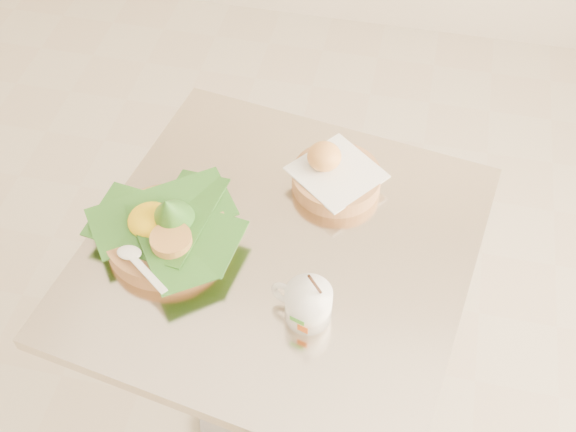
% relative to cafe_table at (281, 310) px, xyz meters
% --- Properties ---
extents(floor, '(3.60, 3.60, 0.00)m').
position_rel_cafe_table_xyz_m(floor, '(-0.17, -0.02, -0.53)').
color(floor, beige).
rests_on(floor, ground).
extents(cafe_table, '(0.80, 0.80, 0.75)m').
position_rel_cafe_table_xyz_m(cafe_table, '(0.00, 0.00, 0.00)').
color(cafe_table, gray).
rests_on(cafe_table, floor).
extents(rice_basket, '(0.28, 0.29, 0.14)m').
position_rel_cafe_table_xyz_m(rice_basket, '(-0.21, -0.03, 0.26)').
color(rice_basket, '#AD794A').
rests_on(rice_basket, cafe_table).
extents(bread_basket, '(0.21, 0.21, 0.09)m').
position_rel_cafe_table_xyz_m(bread_basket, '(0.07, 0.18, 0.25)').
color(bread_basket, '#AD794A').
rests_on(bread_basket, cafe_table).
extents(coffee_mug, '(0.11, 0.09, 0.14)m').
position_rel_cafe_table_xyz_m(coffee_mug, '(0.08, -0.13, 0.26)').
color(coffee_mug, white).
rests_on(coffee_mug, cafe_table).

